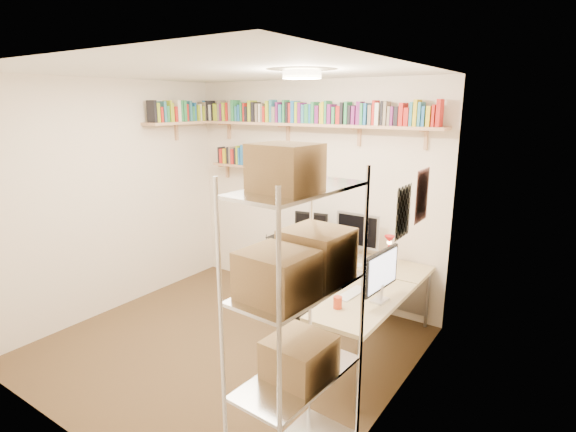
# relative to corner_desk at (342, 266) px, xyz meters

# --- Properties ---
(ground) EXTENTS (3.20, 3.20, 0.00)m
(ground) POSITION_rel_corner_desk_xyz_m (-0.69, -1.00, -0.64)
(ground) COLOR #47321E
(ground) RESTS_ON ground
(room_shell) EXTENTS (3.24, 3.04, 2.52)m
(room_shell) POSITION_rel_corner_desk_xyz_m (-0.69, -1.00, 0.90)
(room_shell) COLOR beige
(room_shell) RESTS_ON ground
(wall_shelves) EXTENTS (3.12, 1.09, 0.80)m
(wall_shelves) POSITION_rel_corner_desk_xyz_m (-1.11, 0.30, 1.39)
(wall_shelves) COLOR tan
(wall_shelves) RESTS_ON ground
(corner_desk) EXTENTS (1.74, 1.69, 1.13)m
(corner_desk) POSITION_rel_corner_desk_xyz_m (0.00, 0.00, 0.00)
(corner_desk) COLOR #D3C089
(corner_desk) RESTS_ON ground
(office_chair) EXTENTS (0.61, 0.61, 1.06)m
(office_chair) POSITION_rel_corner_desk_xyz_m (-0.27, -0.19, -0.20)
(office_chair) COLOR black
(office_chair) RESTS_ON ground
(wire_rack) EXTENTS (0.45, 0.85, 2.05)m
(wire_rack) POSITION_rel_corner_desk_xyz_m (0.71, -1.93, 0.63)
(wire_rack) COLOR silver
(wire_rack) RESTS_ON ground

